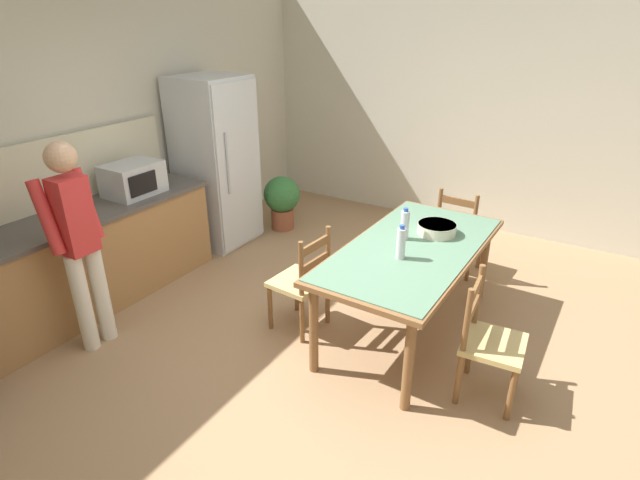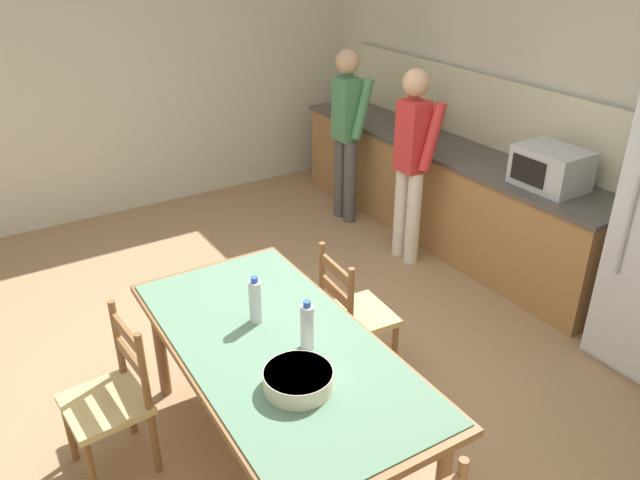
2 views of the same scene
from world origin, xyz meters
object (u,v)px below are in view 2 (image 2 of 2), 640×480
at_px(bottle_off_centre, 307,326).
at_px(chair_side_far_left, 353,315).
at_px(chair_side_near_left, 112,400).
at_px(dining_table, 278,357).
at_px(person_at_sink, 347,128).
at_px(serving_bowl, 298,379).
at_px(paper_bag, 417,116).
at_px(person_at_counter, 412,157).
at_px(bottle_near_centre, 255,301).
at_px(microwave, 551,168).

bearing_deg(bottle_off_centre, chair_side_far_left, 128.29).
bearing_deg(chair_side_near_left, dining_table, 54.83).
height_order(dining_table, chair_side_far_left, chair_side_far_left).
xyz_separation_m(dining_table, bottle_off_centre, (0.10, 0.12, 0.21)).
height_order(dining_table, bottle_off_centre, bottle_off_centre).
distance_m(bottle_off_centre, person_at_sink, 3.23).
distance_m(chair_side_far_left, chair_side_near_left, 1.53).
xyz_separation_m(bottle_off_centre, serving_bowl, (0.24, -0.19, -0.07)).
relative_size(paper_bag, person_at_sink, 0.22).
bearing_deg(person_at_counter, dining_table, -144.94).
bearing_deg(chair_side_far_left, person_at_sink, -28.73).
relative_size(person_at_sink, person_at_counter, 1.00).
height_order(bottle_off_centre, person_at_counter, person_at_counter).
xyz_separation_m(paper_bag, bottle_near_centre, (1.78, -2.59, -0.17)).
height_order(bottle_near_centre, person_at_sink, person_at_sink).
bearing_deg(paper_bag, microwave, 0.29).
xyz_separation_m(serving_bowl, chair_side_far_left, (-0.76, 0.85, -0.39)).
distance_m(bottle_off_centre, person_at_counter, 2.52).
relative_size(dining_table, chair_side_far_left, 2.15).
height_order(bottle_near_centre, chair_side_near_left, bottle_near_centre).
relative_size(microwave, chair_side_far_left, 0.55).
bearing_deg(bottle_off_centre, bottle_near_centre, -162.07).
bearing_deg(paper_bag, serving_bowl, -48.64).
xyz_separation_m(bottle_off_centre, chair_side_far_left, (-0.52, 0.66, -0.47)).
bearing_deg(dining_table, person_at_sink, 139.18).
bearing_deg(chair_side_far_left, chair_side_near_left, 93.38).
bearing_deg(serving_bowl, paper_bag, 131.36).
distance_m(bottle_near_centre, person_at_sink, 3.04).
height_order(microwave, paper_bag, paper_bag).
xyz_separation_m(dining_table, bottle_near_centre, (-0.24, 0.01, 0.21)).
bearing_deg(paper_bag, bottle_off_centre, -49.52).
height_order(chair_side_far_left, chair_side_near_left, same).
distance_m(paper_bag, bottle_off_centre, 3.27).
height_order(paper_bag, bottle_near_centre, paper_bag).
height_order(bottle_off_centre, serving_bowl, bottle_off_centre).
height_order(chair_side_near_left, person_at_counter, person_at_counter).
bearing_deg(bottle_near_centre, chair_side_far_left, 103.08).
distance_m(bottle_near_centre, serving_bowl, 0.59).
bearing_deg(serving_bowl, bottle_off_centre, 140.73).
distance_m(dining_table, serving_bowl, 0.37).
bearing_deg(microwave, serving_bowl, -72.74).
xyz_separation_m(person_at_sink, person_at_counter, (0.98, -0.02, 0.00)).
bearing_deg(microwave, person_at_sink, -165.60).
relative_size(microwave, person_at_sink, 0.30).
bearing_deg(microwave, bottle_off_centre, -76.53).
bearing_deg(paper_bag, bottle_near_centre, -55.56).
relative_size(bottle_off_centre, chair_side_near_left, 0.30).
distance_m(chair_side_far_left, person_at_counter, 1.75).
height_order(microwave, serving_bowl, microwave).
relative_size(bottle_off_centre, serving_bowl, 0.84).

